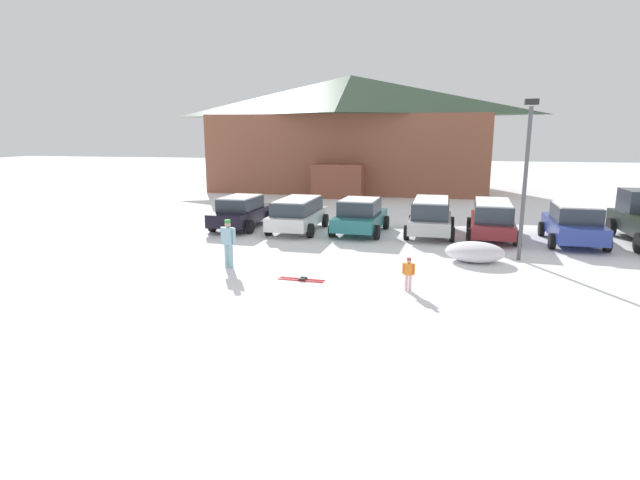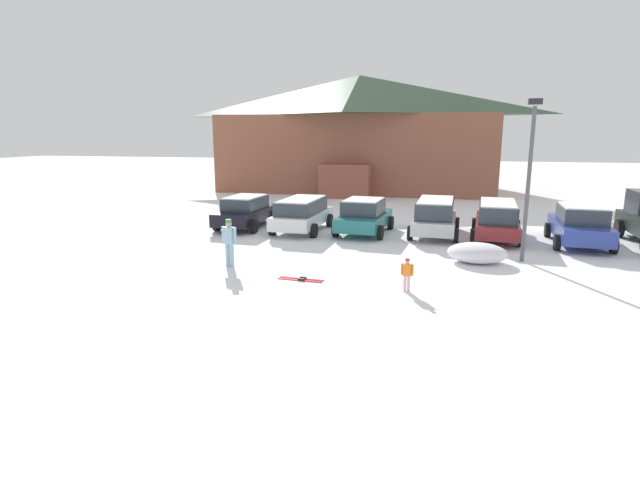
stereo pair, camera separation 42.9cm
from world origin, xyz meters
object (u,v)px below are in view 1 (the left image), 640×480
Objects in this scene: ski_lodge at (350,133)px; skier_child_in_orange_jacket at (409,272)px; pair_of_skis at (302,279)px; plowed_snow_pile at (475,252)px; parked_silver_wagon at (431,215)px; parked_teal_hatchback at (360,216)px; parked_maroon_van at (492,218)px; skier_adult_in_blue_parka at (228,241)px; lamp_post at (526,172)px; parked_black_sedan at (242,211)px; parked_white_suv at (298,213)px; parked_blue_hatchback at (574,224)px.

ski_lodge is 22.14× the size of skier_child_in_orange_jacket.
pair_of_skis is at bearing -83.85° from ski_lodge.
parked_silver_wagon is at bearing 109.10° from plowed_snow_pile.
parked_maroon_van is at bearing 2.15° from parked_teal_hatchback.
lamp_post is at bearing 18.44° from skier_adult_in_blue_parka.
ski_lodge is at bearing 110.06° from plowed_snow_pile.
parked_black_sedan reaches higher than skier_child_in_orange_jacket.
parked_silver_wagon reaches higher than plowed_snow_pile.
parked_black_sedan is 2.26× the size of plowed_snow_pile.
parked_black_sedan is 0.98× the size of parked_maroon_van.
lamp_post is (9.93, -22.28, -1.43)m from ski_lodge.
parked_white_suv is at bearing 158.91° from lamp_post.
parked_teal_hatchback is at bearing 85.08° from pair_of_skis.
skier_child_in_orange_jacket is (5.56, -8.19, -0.29)m from parked_white_suv.
parked_maroon_van is 0.85× the size of lamp_post.
parked_maroon_van is (11.67, 0.07, 0.09)m from parked_black_sedan.
parked_silver_wagon reaches higher than parked_white_suv.
parked_teal_hatchback is 2.06× the size of plowed_snow_pile.
lamp_post is (-2.64, -3.47, 2.35)m from parked_blue_hatchback.
lamp_post is at bearing 30.86° from pair_of_skis.
pair_of_skis is at bearing -74.00° from parked_white_suv.
skier_adult_in_blue_parka is (-0.59, -6.89, 0.09)m from parked_white_suv.
pair_of_skis is (-3.87, -8.31, -0.87)m from parked_silver_wagon.
ski_lodge is 5.13× the size of parked_teal_hatchback.
parked_black_sedan is 7.59m from skier_adult_in_blue_parka.
pair_of_skis is at bearing -128.43° from parked_maroon_van.
parked_silver_wagon is 4.65× the size of skier_child_in_orange_jacket.
skier_adult_in_blue_parka reaches higher than pair_of_skis.
parked_white_suv is (0.61, -18.69, -3.77)m from ski_lodge.
parked_teal_hatchback is (3.54, -18.51, -3.81)m from ski_lodge.
parked_white_suv is 3.04× the size of pair_of_skis.
parked_teal_hatchback is 0.75× the size of lamp_post.
parked_silver_wagon is (3.19, 0.32, 0.08)m from parked_teal_hatchback.
parked_blue_hatchback is 2.70× the size of skier_adult_in_blue_parka.
parked_silver_wagon is at bearing 128.02° from lamp_post.
parked_teal_hatchback is at bearing -174.17° from parked_silver_wagon.
plowed_snow_pile is at bearing -160.91° from lamp_post.
pair_of_skis is at bearing -149.14° from lamp_post.
parked_teal_hatchback reaches higher than skier_child_in_orange_jacket.
pair_of_skis is at bearing -146.16° from plowed_snow_pile.
parked_teal_hatchback is at bearing 149.47° from lamp_post.
skier_child_in_orange_jacket is (2.63, -8.36, -0.26)m from parked_teal_hatchback.
parked_maroon_van reaches higher than pair_of_skis.
skier_child_in_orange_jacket is 0.17× the size of lamp_post.
pair_of_skis is (-0.69, -7.99, -0.79)m from parked_teal_hatchback.
ski_lodge is at bearing 102.94° from skier_child_in_orange_jacket.
parked_white_suv is at bearing 124.17° from skier_child_in_orange_jacket.
parked_maroon_van is 4.86× the size of skier_child_in_orange_jacket.
lamp_post is (3.75, 4.60, 2.63)m from skier_child_in_orange_jacket.
plowed_snow_pile is at bearing -69.94° from ski_lodge.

